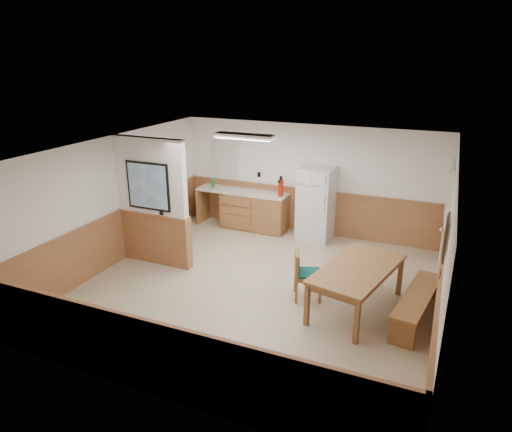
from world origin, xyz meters
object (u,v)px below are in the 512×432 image
at_px(dining_table, 358,272).
at_px(fire_extinguisher, 281,187).
at_px(refrigerator, 316,204).
at_px(soap_bottle, 213,183).
at_px(dining_chair, 303,271).
at_px(dining_bench, 418,300).

height_order(dining_table, fire_extinguisher, fire_extinguisher).
bearing_deg(refrigerator, dining_table, -58.77).
height_order(fire_extinguisher, soap_bottle, fire_extinguisher).
height_order(refrigerator, dining_chair, refrigerator).
height_order(dining_bench, fire_extinguisher, fire_extinguisher).
distance_m(dining_chair, soap_bottle, 4.12).
distance_m(refrigerator, dining_table, 3.04).
bearing_deg(soap_bottle, fire_extinguisher, -0.45).
bearing_deg(fire_extinguisher, dining_table, -70.13).
xyz_separation_m(dining_chair, fire_extinguisher, (-1.37, 2.64, 0.61)).
bearing_deg(dining_chair, dining_table, -22.45).
bearing_deg(fire_extinguisher, soap_bottle, 158.75).
bearing_deg(fire_extinguisher, dining_chair, -83.32).
height_order(dining_table, soap_bottle, soap_bottle).
height_order(refrigerator, dining_bench, refrigerator).
height_order(dining_table, dining_chair, dining_chair).
distance_m(refrigerator, fire_extinguisher, 0.88).
distance_m(refrigerator, dining_bench, 3.57).
relative_size(refrigerator, dining_bench, 0.91).
bearing_deg(dining_bench, dining_table, -167.67).
xyz_separation_m(dining_bench, soap_bottle, (-4.96, 2.63, 0.66)).
xyz_separation_m(refrigerator, dining_chair, (0.54, -2.64, -0.32)).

